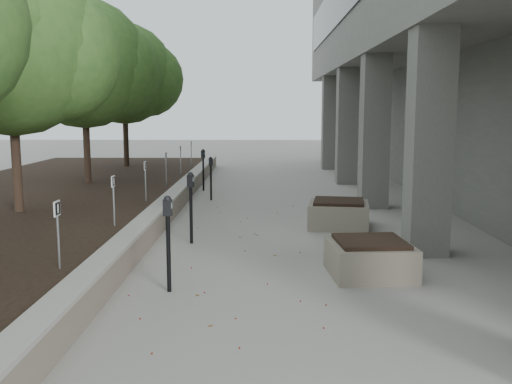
{
  "coord_description": "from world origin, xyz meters",
  "views": [
    {
      "loc": [
        0.46,
        -4.25,
        2.6
      ],
      "look_at": [
        0.33,
        7.0,
        0.98
      ],
      "focal_mm": 40.59,
      "sensor_mm": 36.0,
      "label": 1
    }
  ],
  "objects_px": {
    "crabapple_tree_5": "(125,95)",
    "parking_meter_3": "(191,208)",
    "planter_back": "(338,213)",
    "parking_meter_2": "(168,244)",
    "parking_meter_5": "(203,170)",
    "crabapple_tree_3": "(12,84)",
    "planter_front": "(370,257)",
    "parking_meter_4": "(211,179)",
    "crabapple_tree_4": "(85,91)"
  },
  "relations": [
    {
      "from": "crabapple_tree_5",
      "to": "parking_meter_3",
      "type": "distance_m",
      "value": 12.13
    },
    {
      "from": "parking_meter_3",
      "to": "planter_back",
      "type": "relative_size",
      "value": 1.08
    },
    {
      "from": "parking_meter_2",
      "to": "parking_meter_5",
      "type": "bearing_deg",
      "value": 99.25
    },
    {
      "from": "parking_meter_5",
      "to": "crabapple_tree_3",
      "type": "bearing_deg",
      "value": -99.01
    },
    {
      "from": "parking_meter_3",
      "to": "planter_front",
      "type": "distance_m",
      "value": 3.78
    },
    {
      "from": "parking_meter_4",
      "to": "crabapple_tree_3",
      "type": "bearing_deg",
      "value": -151.1
    },
    {
      "from": "crabapple_tree_3",
      "to": "parking_meter_2",
      "type": "xyz_separation_m",
      "value": [
        3.92,
        -4.25,
        -2.42
      ]
    },
    {
      "from": "crabapple_tree_4",
      "to": "parking_meter_4",
      "type": "relative_size",
      "value": 4.33
    },
    {
      "from": "parking_meter_2",
      "to": "parking_meter_4",
      "type": "distance_m",
      "value": 8.4
    },
    {
      "from": "crabapple_tree_3",
      "to": "parking_meter_3",
      "type": "height_order",
      "value": "crabapple_tree_3"
    },
    {
      "from": "crabapple_tree_5",
      "to": "parking_meter_2",
      "type": "height_order",
      "value": "crabapple_tree_5"
    },
    {
      "from": "crabapple_tree_3",
      "to": "crabapple_tree_4",
      "type": "relative_size",
      "value": 1.0
    },
    {
      "from": "parking_meter_3",
      "to": "planter_front",
      "type": "height_order",
      "value": "parking_meter_3"
    },
    {
      "from": "crabapple_tree_4",
      "to": "planter_back",
      "type": "xyz_separation_m",
      "value": [
        6.95,
        -4.6,
        -2.82
      ]
    },
    {
      "from": "parking_meter_3",
      "to": "crabapple_tree_4",
      "type": "bearing_deg",
      "value": 140.61
    },
    {
      "from": "parking_meter_2",
      "to": "parking_meter_4",
      "type": "xyz_separation_m",
      "value": [
        -0.14,
        8.4,
        -0.07
      ]
    },
    {
      "from": "crabapple_tree_5",
      "to": "parking_meter_4",
      "type": "xyz_separation_m",
      "value": [
        3.79,
        -5.85,
        -2.49
      ]
    },
    {
      "from": "crabapple_tree_4",
      "to": "planter_front",
      "type": "bearing_deg",
      "value": -50.39
    },
    {
      "from": "planter_front",
      "to": "planter_back",
      "type": "xyz_separation_m",
      "value": [
        -0.0,
        3.8,
        0.01
      ]
    },
    {
      "from": "crabapple_tree_4",
      "to": "parking_meter_4",
      "type": "bearing_deg",
      "value": -12.67
    },
    {
      "from": "parking_meter_2",
      "to": "parking_meter_3",
      "type": "distance_m",
      "value": 3.01
    },
    {
      "from": "parking_meter_3",
      "to": "planter_back",
      "type": "bearing_deg",
      "value": 46.85
    },
    {
      "from": "crabapple_tree_4",
      "to": "parking_meter_5",
      "type": "xyz_separation_m",
      "value": [
        3.37,
        1.1,
        -2.45
      ]
    },
    {
      "from": "crabapple_tree_3",
      "to": "parking_meter_5",
      "type": "relative_size",
      "value": 4.05
    },
    {
      "from": "crabapple_tree_4",
      "to": "crabapple_tree_5",
      "type": "relative_size",
      "value": 1.0
    },
    {
      "from": "crabapple_tree_4",
      "to": "parking_meter_2",
      "type": "height_order",
      "value": "crabapple_tree_4"
    },
    {
      "from": "parking_meter_2",
      "to": "parking_meter_5",
      "type": "xyz_separation_m",
      "value": [
        -0.55,
        10.35,
        -0.03
      ]
    },
    {
      "from": "parking_meter_2",
      "to": "planter_back",
      "type": "height_order",
      "value": "parking_meter_2"
    },
    {
      "from": "parking_meter_5",
      "to": "parking_meter_2",
      "type": "bearing_deg",
      "value": -67.03
    },
    {
      "from": "planter_back",
      "to": "parking_meter_4",
      "type": "bearing_deg",
      "value": 130.2
    },
    {
      "from": "crabapple_tree_5",
      "to": "parking_meter_5",
      "type": "relative_size",
      "value": 4.05
    },
    {
      "from": "crabapple_tree_4",
      "to": "parking_meter_5",
      "type": "bearing_deg",
      "value": 18.07
    },
    {
      "from": "crabapple_tree_4",
      "to": "parking_meter_4",
      "type": "distance_m",
      "value": 4.61
    },
    {
      "from": "crabapple_tree_3",
      "to": "crabapple_tree_5",
      "type": "xyz_separation_m",
      "value": [
        0.0,
        10.0,
        0.0
      ]
    },
    {
      "from": "crabapple_tree_4",
      "to": "crabapple_tree_5",
      "type": "xyz_separation_m",
      "value": [
        0.0,
        5.0,
        0.0
      ]
    },
    {
      "from": "crabapple_tree_5",
      "to": "parking_meter_2",
      "type": "relative_size",
      "value": 3.89
    },
    {
      "from": "parking_meter_3",
      "to": "planter_back",
      "type": "xyz_separation_m",
      "value": [
        3.07,
        1.64,
        -0.4
      ]
    },
    {
      "from": "crabapple_tree_3",
      "to": "parking_meter_5",
      "type": "bearing_deg",
      "value": 61.08
    },
    {
      "from": "crabapple_tree_5",
      "to": "planter_front",
      "type": "distance_m",
      "value": 15.36
    },
    {
      "from": "crabapple_tree_5",
      "to": "parking_meter_3",
      "type": "height_order",
      "value": "crabapple_tree_5"
    },
    {
      "from": "crabapple_tree_5",
      "to": "planter_front",
      "type": "relative_size",
      "value": 4.39
    },
    {
      "from": "parking_meter_3",
      "to": "planter_back",
      "type": "height_order",
      "value": "parking_meter_3"
    },
    {
      "from": "parking_meter_5",
      "to": "planter_front",
      "type": "bearing_deg",
      "value": -49.44
    },
    {
      "from": "crabapple_tree_4",
      "to": "planter_front",
      "type": "height_order",
      "value": "crabapple_tree_4"
    },
    {
      "from": "parking_meter_4",
      "to": "planter_back",
      "type": "bearing_deg",
      "value": -68.51
    },
    {
      "from": "crabapple_tree_4",
      "to": "parking_meter_5",
      "type": "distance_m",
      "value": 4.31
    },
    {
      "from": "planter_back",
      "to": "parking_meter_3",
      "type": "bearing_deg",
      "value": -151.9
    },
    {
      "from": "parking_meter_2",
      "to": "parking_meter_3",
      "type": "height_order",
      "value": "parking_meter_3"
    },
    {
      "from": "crabapple_tree_4",
      "to": "parking_meter_3",
      "type": "bearing_deg",
      "value": -58.14
    },
    {
      "from": "crabapple_tree_5",
      "to": "planter_back",
      "type": "bearing_deg",
      "value": -54.08
    }
  ]
}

